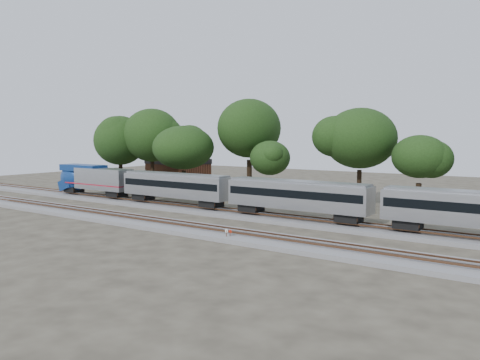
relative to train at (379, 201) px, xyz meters
name	(u,v)px	position (x,y,z in m)	size (l,w,h in m)	color
ground	(215,225)	(-15.66, -6.00, -3.06)	(160.00, 160.00, 0.00)	#383328
track_far	(246,215)	(-15.66, 0.00, -2.86)	(160.00, 5.00, 0.73)	slate
track_near	(190,229)	(-15.66, -10.00, -2.86)	(160.00, 5.00, 0.73)	slate
train	(379,201)	(0.00, 0.00, 0.00)	(103.21, 2.94, 4.33)	#B6B8BD
switch_stand_red	(230,234)	(-9.84, -11.28, -2.43)	(0.32, 0.07, 0.99)	#512D19
switch_stand_white	(226,233)	(-10.03, -11.59, -2.37)	(0.35, 0.06, 1.09)	#512D19
switch_lever	(250,242)	(-7.76, -11.17, -2.91)	(0.50, 0.30, 0.30)	#512D19
brick_building	(178,172)	(-44.73, 20.32, -0.43)	(12.19, 9.70, 5.23)	brown
tree_0	(120,141)	(-48.19, 9.58, 5.58)	(8.81, 8.81, 12.42)	black
tree_1	(152,135)	(-42.32, 11.36, 6.48)	(9.71, 9.71, 13.69)	black
tree_2	(183,148)	(-33.23, 8.98, 4.59)	(7.80, 7.80, 10.99)	black
tree_3	(249,128)	(-25.81, 16.05, 7.54)	(10.78, 10.78, 15.21)	black
tree_4	(270,158)	(-20.06, 12.72, 3.19)	(6.39, 6.39, 9.01)	black
tree_5	(360,138)	(-7.68, 15.28, 6.04)	(9.27, 9.27, 13.07)	black
tree_6	(420,157)	(0.46, 13.33, 3.88)	(7.08, 7.08, 9.98)	black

